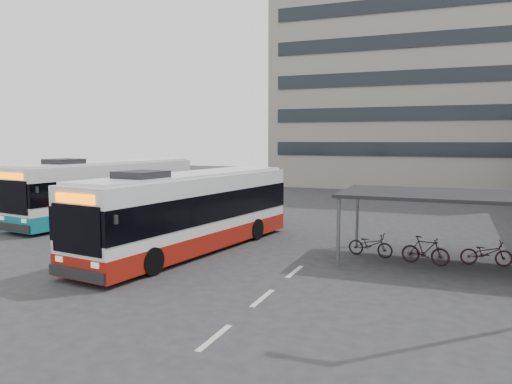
% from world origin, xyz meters
% --- Properties ---
extents(ground, '(120.00, 120.00, 0.00)m').
position_xyz_m(ground, '(0.00, 0.00, 0.00)').
color(ground, '#28282B').
rests_on(ground, ground).
extents(bike_shelter, '(10.00, 4.00, 2.54)m').
position_xyz_m(bike_shelter, '(8.50, 3.00, 1.52)').
color(bike_shelter, '#595B60').
rests_on(bike_shelter, ground).
extents(office_block, '(30.00, 15.00, 25.00)m').
position_xyz_m(office_block, '(6.00, 36.00, 12.50)').
color(office_block, gray).
rests_on(office_block, ground).
extents(road_markings, '(0.15, 7.60, 0.01)m').
position_xyz_m(road_markings, '(2.50, -3.00, 0.01)').
color(road_markings, beige).
rests_on(road_markings, ground).
extents(bus_main, '(4.07, 11.51, 3.33)m').
position_xyz_m(bus_main, '(-2.27, 1.57, 1.55)').
color(bus_main, white).
rests_on(bus_main, ground).
extents(bus_teal, '(4.20, 11.89, 3.44)m').
position_xyz_m(bus_teal, '(-10.52, 6.98, 1.60)').
color(bus_teal, white).
rests_on(bus_teal, ground).
extents(pedestrian, '(0.67, 0.73, 1.68)m').
position_xyz_m(pedestrian, '(-1.42, 5.44, 0.84)').
color(pedestrian, black).
rests_on(pedestrian, ground).
extents(sign_totem_mid, '(0.54, 0.25, 2.48)m').
position_xyz_m(sign_totem_mid, '(-14.35, 4.41, 1.28)').
color(sign_totem_mid, '#9B1609').
rests_on(sign_totem_mid, ground).
extents(sign_totem_north, '(0.51, 0.26, 2.39)m').
position_xyz_m(sign_totem_north, '(-12.30, 6.08, 1.24)').
color(sign_totem_north, '#9B1609').
rests_on(sign_totem_north, ground).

